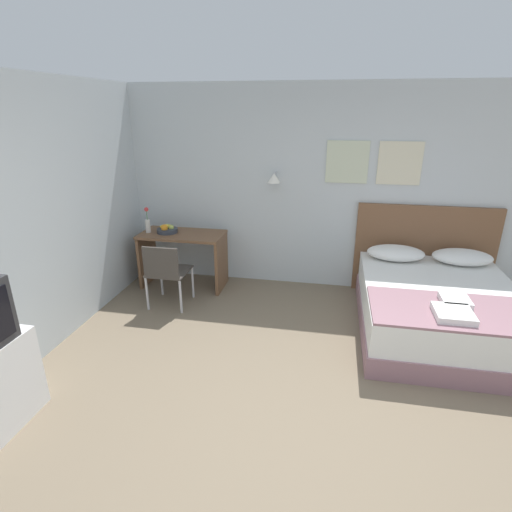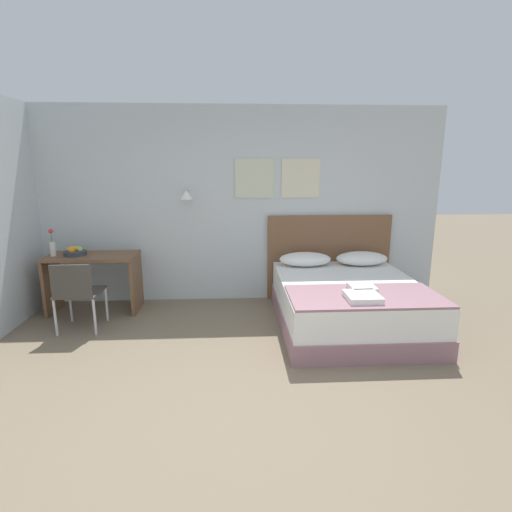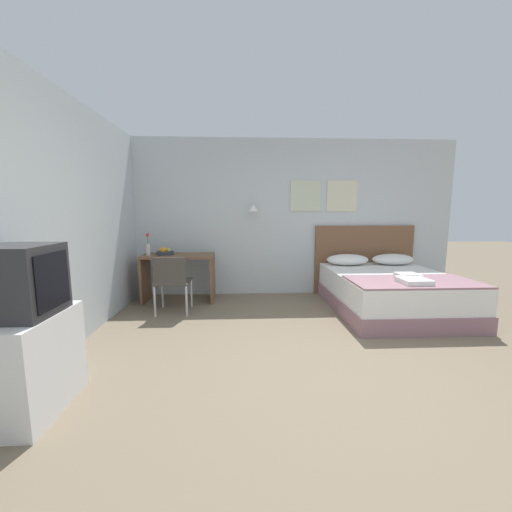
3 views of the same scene
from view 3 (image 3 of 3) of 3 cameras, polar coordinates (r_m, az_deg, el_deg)
The scene contains 16 objects.
ground_plane at distance 3.03m, azimuth 12.90°, elevation -20.38°, with size 24.00×24.00×0.00m, color #756651.
wall_back at distance 5.47m, azimuth 5.27°, elevation 6.94°, with size 5.86×0.31×2.65m.
wall_left at distance 3.06m, azimuth -38.93°, elevation 4.21°, with size 0.06×5.83×2.65m.
bed at distance 4.98m, azimuth 23.17°, elevation -6.08°, with size 1.62×1.99×0.55m.
headboard at distance 5.84m, azimuth 18.96°, elevation -0.62°, with size 1.74×0.06×1.19m.
pillow_left at distance 5.44m, azimuth 16.29°, elevation -0.64°, with size 0.69×0.40×0.18m.
pillow_right at distance 5.74m, azimuth 23.61°, elevation -0.55°, with size 0.69×0.40×0.18m.
throw_blanket at distance 4.42m, azimuth 26.65°, elevation -4.17°, with size 1.57×0.80×0.02m.
folded_towel_near_foot at distance 4.54m, azimuth 25.96°, elevation -3.29°, with size 0.26×0.28×0.06m.
folded_towel_mid_bed at distance 4.26m, azimuth 26.76°, elevation -4.04°, with size 0.33×0.34×0.06m.
desk at distance 5.18m, azimuth -13.86°, elevation -2.32°, with size 1.12×0.57×0.76m.
desk_chair at distance 4.54m, azimuth -15.07°, elevation -4.14°, with size 0.47×0.47×0.82m.
fruit_bowl at distance 5.19m, azimuth -16.22°, elevation 0.69°, with size 0.28×0.28×0.13m.
flower_vase at distance 5.20m, azimuth -19.06°, elevation 1.58°, with size 0.07×0.07×0.35m.
tv_stand at distance 2.87m, azimuth -36.01°, elevation -15.55°, with size 0.45×0.73×0.72m.
television at distance 2.70m, azimuth -37.02°, elevation -3.61°, with size 0.44×0.47×0.49m.
Camera 3 is at (-0.76, -2.56, 1.44)m, focal length 22.00 mm.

